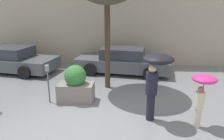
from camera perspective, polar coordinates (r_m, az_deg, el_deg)
name	(u,v)px	position (r m, az deg, el deg)	size (l,w,h in m)	color
ground_plane	(93,120)	(6.54, -5.09, -12.82)	(40.00, 40.00, 0.00)	slate
building_facade	(111,9)	(12.16, -0.29, 15.62)	(18.00, 0.30, 6.00)	#B7A88E
planter_box	(76,85)	(7.58, -9.46, -3.91)	(1.21, 0.74, 1.28)	gray
person_adult	(156,72)	(6.04, 11.30, -0.60)	(0.83, 0.83, 1.96)	#1E1E2D
person_child	(203,88)	(6.21, 22.59, -4.48)	(0.64, 0.64, 1.46)	beige
parked_car_near	(123,61)	(10.73, 2.83, 2.37)	(4.69, 2.45, 1.24)	#4C5156
parked_car_far	(10,60)	(12.07, -25.11, 2.41)	(4.91, 2.57, 1.24)	#4C5156
parking_meter	(48,76)	(7.55, -16.46, -1.51)	(0.14, 0.14, 1.33)	#595B60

